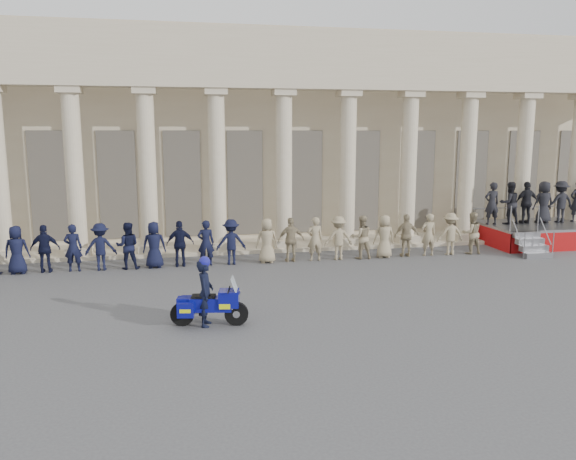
{
  "coord_description": "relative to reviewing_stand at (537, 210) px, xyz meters",
  "views": [
    {
      "loc": [
        -2.74,
        -13.69,
        4.68
      ],
      "look_at": [
        0.61,
        3.6,
        1.6
      ],
      "focal_mm": 35.0,
      "sensor_mm": 36.0,
      "label": 1
    }
  ],
  "objects": [
    {
      "name": "reviewing_stand",
      "position": [
        0.0,
        0.0,
        0.0
      ],
      "size": [
        4.65,
        4.12,
        2.64
      ],
      "color": "gray",
      "rests_on": "ground"
    },
    {
      "name": "officer_rank",
      "position": [
        -15.16,
        -1.26,
        -0.65
      ],
      "size": [
        23.63,
        0.62,
        1.63
      ],
      "color": "black",
      "rests_on": "ground"
    },
    {
      "name": "building",
      "position": [
        -11.97,
        7.53,
        3.06
      ],
      "size": [
        40.0,
        12.5,
        9.0
      ],
      "color": "#C4B393",
      "rests_on": "ground"
    },
    {
      "name": "rider",
      "position": [
        -14.18,
        -7.61,
        -0.6
      ],
      "size": [
        0.49,
        0.66,
        1.74
      ],
      "rotation": [
        0.0,
        0.0,
        1.4
      ],
      "color": "black",
      "rests_on": "ground"
    },
    {
      "name": "motorcycle",
      "position": [
        -14.08,
        -7.63,
        -0.93
      ],
      "size": [
        1.9,
        0.89,
        1.22
      ],
      "rotation": [
        0.0,
        0.0,
        -0.17
      ],
      "color": "black",
      "rests_on": "ground"
    },
    {
      "name": "ground",
      "position": [
        -11.97,
        -7.22,
        -1.46
      ],
      "size": [
        90.0,
        90.0,
        0.0
      ],
      "primitive_type": "plane",
      "color": "#48484A",
      "rests_on": "ground"
    }
  ]
}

